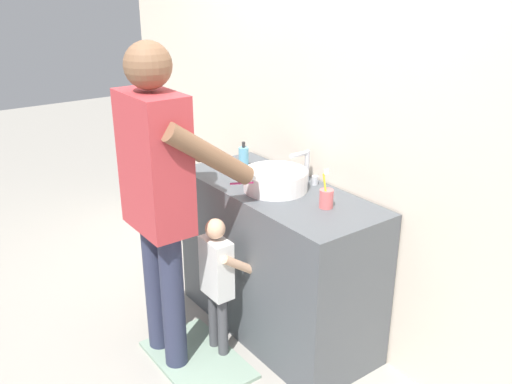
# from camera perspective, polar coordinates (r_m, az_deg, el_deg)

# --- Properties ---
(ground_plane) EXTENTS (14.00, 14.00, 0.00)m
(ground_plane) POSITION_cam_1_polar(r_m,az_deg,el_deg) (3.28, -2.19, -15.50)
(ground_plane) COLOR #9E998E
(back_wall) EXTENTS (4.40, 0.08, 2.70)m
(back_wall) POSITION_cam_1_polar(r_m,az_deg,el_deg) (3.07, 7.18, 9.61)
(back_wall) COLOR beige
(back_wall) RESTS_ON ground
(vanity_cabinet) EXTENTS (1.26, 0.54, 0.89)m
(vanity_cabinet) POSITION_cam_1_polar(r_m,az_deg,el_deg) (3.19, 2.19, -7.15)
(vanity_cabinet) COLOR #4C5156
(vanity_cabinet) RESTS_ON ground
(sink_basin) EXTENTS (0.35, 0.35, 0.11)m
(sink_basin) POSITION_cam_1_polar(r_m,az_deg,el_deg) (2.97, 2.02, 1.28)
(sink_basin) COLOR white
(sink_basin) RESTS_ON vanity_cabinet
(faucet) EXTENTS (0.18, 0.14, 0.18)m
(faucet) POSITION_cam_1_polar(r_m,az_deg,el_deg) (3.09, 5.13, 2.52)
(faucet) COLOR #B7BABF
(faucet) RESTS_ON vanity_cabinet
(toothbrush_cup) EXTENTS (0.07, 0.07, 0.21)m
(toothbrush_cup) POSITION_cam_1_polar(r_m,az_deg,el_deg) (2.76, 7.31, -0.64)
(toothbrush_cup) COLOR #D86666
(toothbrush_cup) RESTS_ON vanity_cabinet
(soap_bottle) EXTENTS (0.06, 0.06, 0.17)m
(soap_bottle) POSITION_cam_1_polar(r_m,az_deg,el_deg) (3.30, -1.30, 3.61)
(soap_bottle) COLOR #66B2D1
(soap_bottle) RESTS_ON vanity_cabinet
(bath_mat) EXTENTS (0.64, 0.40, 0.02)m
(bath_mat) POSITION_cam_1_polar(r_m,az_deg,el_deg) (3.18, -6.09, -16.90)
(bath_mat) COLOR gray
(bath_mat) RESTS_ON ground
(child_toddler) EXTENTS (0.25, 0.25, 0.82)m
(child_toddler) POSITION_cam_1_polar(r_m,az_deg,el_deg) (2.97, -3.97, -8.63)
(child_toddler) COLOR #47474C
(child_toddler) RESTS_ON ground
(adult_parent) EXTENTS (0.53, 0.56, 1.71)m
(adult_parent) POSITION_cam_1_polar(r_m,az_deg,el_deg) (2.74, -10.01, 0.96)
(adult_parent) COLOR #2D334C
(adult_parent) RESTS_ON ground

